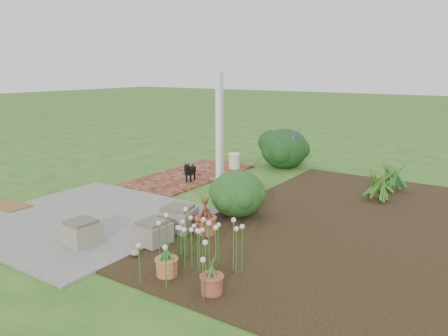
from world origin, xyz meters
The scene contains 19 objects.
ground centered at (0.00, 0.00, 0.00)m, with size 80.00×80.00×0.00m, color #295F1E.
concrete_patio centered at (-1.25, -1.75, 0.02)m, with size 3.50×3.50×0.04m, color slate.
brick_path centered at (-1.70, 1.75, 0.02)m, with size 1.60×3.50×0.04m, color #5B261C.
garden_bed centered at (2.50, 0.50, 0.01)m, with size 4.00×7.00×0.03m, color black.
veranda_post centered at (0.30, 0.10, 1.25)m, with size 0.10×0.10×2.50m, color white.
stone_trough_near centered at (-0.39, -2.49, 0.19)m, with size 0.45×0.45×0.30m, color gray.
stone_trough_mid centered at (0.48, -1.91, 0.19)m, with size 0.44×0.44×0.29m, color #736356.
stone_trough_far centered at (0.44, -1.27, 0.21)m, with size 0.50×0.50×0.33m, color #706A56.
coir_doormat centered at (-2.94, -2.09, 0.05)m, with size 0.72×0.47×0.02m, color brown.
black_dog centered at (-1.29, 1.22, 0.29)m, with size 0.25×0.49×0.43m.
cream_ceramic_urn centered at (-1.15, 2.90, 0.23)m, with size 0.29×0.29×0.38m, color beige.
evergreen_shrub centered at (0.83, -0.12, 0.44)m, with size 0.97×0.97×0.82m, color #193710.
agapanthus_clump_back centered at (2.65, 2.13, 0.43)m, with size 0.89×0.89×0.80m, color #1F4214, non-canonical shape.
agapanthus_clump_front centered at (2.70, 3.00, 0.42)m, with size 0.88×0.88×0.78m, color #0F3A0F, non-canonical shape.
pink_flower_patch centered at (1.62, -2.40, 0.40)m, with size 1.14×1.14×0.73m, color #113D0F, non-canonical shape.
terracotta_pot_bronze centered at (0.89, -1.15, 0.16)m, with size 0.33×0.33×0.26m, color #9D4F35.
terracotta_pot_small_left centered at (2.04, -2.61, 0.14)m, with size 0.25×0.25×0.21m, color brown.
terracotta_pot_small_right centered at (1.32, -2.57, 0.14)m, with size 0.27×0.27×0.23m, color #B66D3D.
purple_flowering_bush centered at (-0.24, 3.93, 0.52)m, with size 1.23×1.23×1.05m, color black.
Camera 1 is at (4.71, -6.35, 2.56)m, focal length 35.00 mm.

